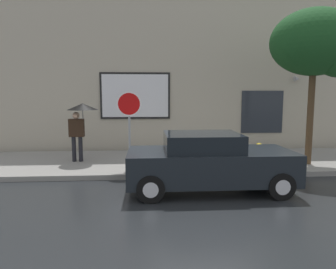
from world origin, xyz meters
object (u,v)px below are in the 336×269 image
at_px(parked_car, 208,162).
at_px(fire_hydrant, 259,156).
at_px(pedestrian_with_umbrella, 81,115).
at_px(stop_sign, 129,114).
at_px(street_tree, 320,45).

relative_size(parked_car, fire_hydrant, 5.17).
distance_m(pedestrian_with_umbrella, stop_sign, 2.05).
bearing_deg(pedestrian_with_umbrella, street_tree, -7.35).
bearing_deg(stop_sign, fire_hydrant, -3.89).
xyz_separation_m(fire_hydrant, street_tree, (1.98, 0.42, 3.44)).
distance_m(fire_hydrant, street_tree, 3.99).
distance_m(pedestrian_with_umbrella, street_tree, 8.04).
xyz_separation_m(street_tree, stop_sign, (-5.96, -0.15, -2.15)).
bearing_deg(stop_sign, street_tree, 1.44).
bearing_deg(fire_hydrant, parked_car, -139.00).
bearing_deg(street_tree, fire_hydrant, -167.99).
relative_size(parked_car, street_tree, 0.83).
xyz_separation_m(parked_car, pedestrian_with_umbrella, (-3.78, 3.07, 1.01)).
bearing_deg(parked_car, fire_hydrant, 41.00).
height_order(pedestrian_with_umbrella, stop_sign, stop_sign).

